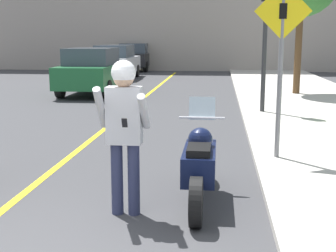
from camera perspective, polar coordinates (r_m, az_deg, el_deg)
The scene contains 8 objects.
road_center_line at distance 10.08m, azimuth -8.77°, elevation -1.19°, with size 0.12×36.00×0.01m.
motorcycle at distance 5.97m, azimuth 3.87°, elevation -4.67°, with size 0.62×2.19×1.27m.
person_biker at distance 5.39m, azimuth -5.36°, elevation 0.67°, with size 0.59×0.49×1.83m.
crossing_sign at distance 7.82m, azimuth 13.61°, elevation 8.50°, with size 0.91×0.08×2.83m.
traffic_light at distance 12.72m, azimuth 11.83°, elevation 13.09°, with size 0.26×0.30×3.63m.
parked_car_green at distance 17.46m, azimuth -9.15°, elevation 6.67°, with size 1.88×4.20×1.68m.
parked_car_silver at distance 23.60m, azimuth -6.44°, elevation 7.79°, with size 1.88×4.20×1.68m.
parked_car_black at distance 29.60m, azimuth -3.97°, elevation 8.43°, with size 1.88×4.20×1.68m.
Camera 1 is at (2.00, -3.51, 2.08)m, focal length 50.00 mm.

